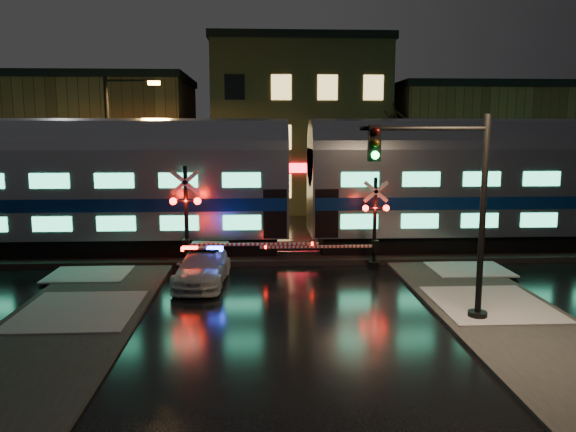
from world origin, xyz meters
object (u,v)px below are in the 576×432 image
Objects in this scene: crossing_signal_left at (195,228)px; traffic_light at (451,214)px; crossing_signal_right at (366,232)px; streetlight at (114,148)px; police_car at (203,267)px.

crossing_signal_left is 0.98× the size of traffic_light.
streetlight is at bearing 150.10° from crossing_signal_right.
traffic_light is at bearing -79.87° from crossing_signal_right.
crossing_signal_left is at bearing 179.91° from crossing_signal_right.
traffic_light is at bearing -39.10° from crossing_signal_left.
crossing_signal_left is (-0.46, 1.95, 1.13)m from police_car.
streetlight is at bearing 124.53° from police_car.
crossing_signal_left is at bearing 153.19° from traffic_light.
crossing_signal_right is at bearing 20.19° from police_car.
streetlight is (-11.65, 6.70, 3.24)m from crossing_signal_right.
police_car is 9.30m from traffic_light.
crossing_signal_right is 0.64× the size of streetlight.
police_car is 0.83× the size of crossing_signal_right.
crossing_signal_right is 0.87× the size of traffic_light.
crossing_signal_left is at bearing -54.70° from streetlight.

